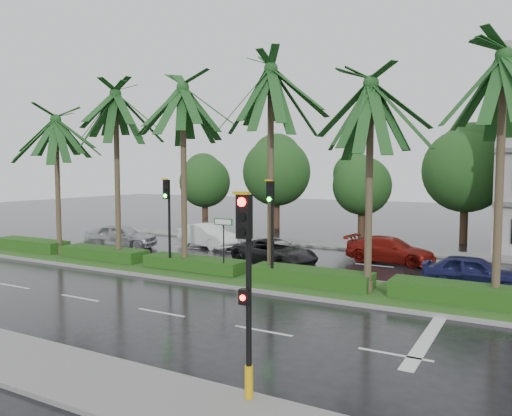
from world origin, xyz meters
The scene contains 17 objects.
ground centered at (0.00, 0.00, 0.00)m, with size 120.00×120.00×0.00m, color black.
near_sidewalk centered at (0.00, -10.20, 0.06)m, with size 40.00×2.40×0.12m, color gray.
far_sidewalk centered at (0.00, 12.00, 0.06)m, with size 40.00×2.00×0.12m, color gray.
median centered at (0.00, 1.00, 0.08)m, with size 36.00×4.00×0.15m.
hedge centered at (0.00, 1.00, 0.45)m, with size 35.20×1.40×0.60m.
lane_markings centered at (3.04, -0.43, 0.01)m, with size 34.00×13.06×0.01m.
palm_row centered at (-1.25, 1.02, 7.93)m, with size 26.30×4.20×9.90m.
signal_near centered at (6.00, -9.39, 2.50)m, with size 0.34×0.45×4.36m.
signal_median_left centered at (-4.00, 0.30, 3.00)m, with size 0.34×0.42×4.36m.
signal_median_right centered at (1.50, 0.30, 3.00)m, with size 0.34×0.42×4.36m.
street_sign centered at (-1.00, 0.48, 2.12)m, with size 0.95×0.09×2.60m.
bg_trees centered at (1.23, 17.59, 4.77)m, with size 32.77×5.58×8.06m.
car_silver centered at (-11.50, 4.85, 0.76)m, with size 4.47×1.80×1.52m, color #AFB0B7.
car_white centered at (-7.00, 7.85, 0.75)m, with size 4.53×1.58×1.49m, color white.
car_darkgrey centered at (-0.50, 4.54, 0.67)m, with size 4.81×2.22×1.34m, color black.
car_red centered at (4.50, 8.17, 0.68)m, with size 4.72×1.92×1.37m, color maroon.
car_blue centered at (9.00, 4.00, 0.70)m, with size 4.10×1.65×1.40m, color navy.
Camera 1 is at (11.11, -18.08, 4.91)m, focal length 35.00 mm.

